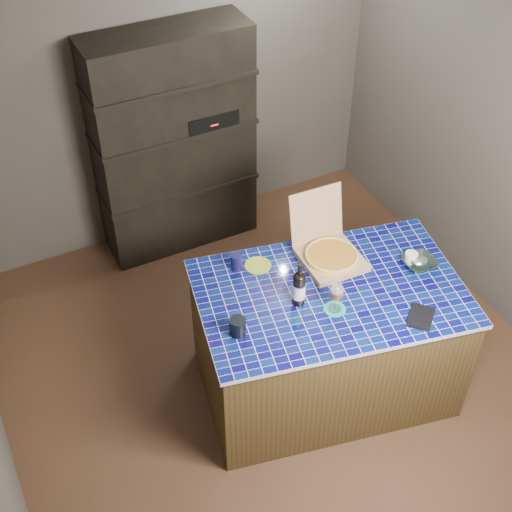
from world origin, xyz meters
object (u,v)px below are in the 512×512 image
kitchen_island (326,340)px  bowl (419,263)px  pizza_box (330,253)px  mead_bottle (299,288)px  dvd_case (421,317)px  wine_glass (336,293)px

kitchen_island → bowl: 0.76m
bowl → pizza_box: bearing=147.2°
mead_bottle → dvd_case: mead_bottle is taller
mead_bottle → wine_glass: mead_bottle is taller
wine_glass → bowl: wine_glass is taller
kitchen_island → pizza_box: pizza_box is taller
mead_bottle → bowl: 0.83m
mead_bottle → wine_glass: size_ratio=1.54×
wine_glass → bowl: (0.66, 0.09, -0.11)m
wine_glass → dvd_case: size_ratio=1.02×
wine_glass → kitchen_island: bearing=66.5°
pizza_box → mead_bottle: 0.44m
kitchen_island → pizza_box: bearing=72.7°
dvd_case → pizza_box: bearing=155.2°
bowl → kitchen_island: bearing=175.1°
kitchen_island → wine_glass: bearing=-101.9°
kitchen_island → dvd_case: size_ratio=9.25×
pizza_box → bowl: bearing=-30.8°
pizza_box → mead_bottle: bearing=-144.0°
wine_glass → dvd_case: (0.41, -0.28, -0.13)m
mead_bottle → dvd_case: (0.57, -0.43, -0.11)m
pizza_box → bowl: pizza_box is taller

